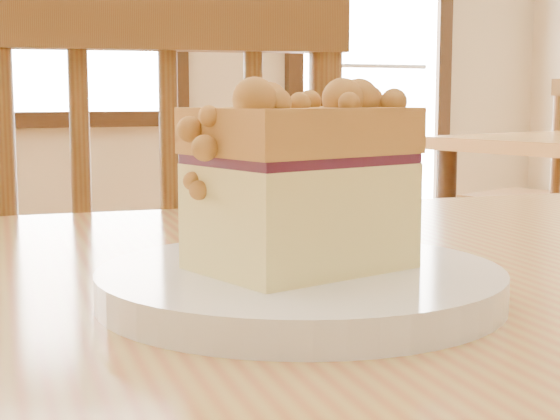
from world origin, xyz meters
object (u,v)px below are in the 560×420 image
plate (300,286)px  cake_slice (300,177)px  cafe_chair_main (157,374)px  cafe_chair_second (542,196)px

plate → cake_slice: size_ratio=1.76×
cafe_chair_main → plate: cafe_chair_main is taller
cafe_chair_main → cafe_chair_second: (2.04, 1.61, -0.02)m
cafe_chair_main → cafe_chair_second: size_ratio=1.05×
cafe_chair_main → cake_slice: (-0.08, -0.62, 0.32)m
plate → cake_slice: (0.00, 0.00, 0.07)m
cafe_chair_second → cake_slice: size_ratio=6.80×
cafe_chair_main → cake_slice: 0.70m
cafe_chair_main → plate: 0.67m
cafe_chair_main → cafe_chair_second: cafe_chair_main is taller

